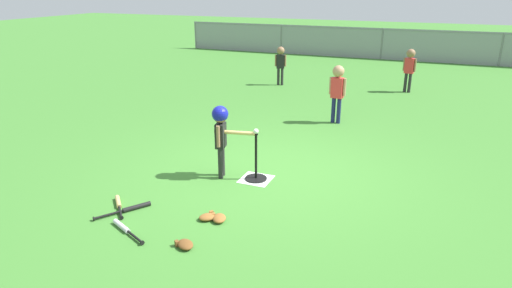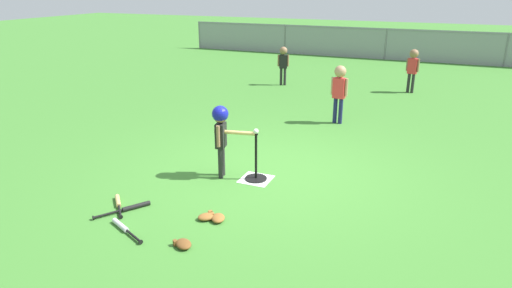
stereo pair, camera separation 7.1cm
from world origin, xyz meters
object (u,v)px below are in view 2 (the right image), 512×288
fielder_deep_left (413,65)px  fielder_near_right (339,87)px  spare_bat_wood (118,203)px  spare_bat_black (131,208)px  spare_bat_silver (123,227)px  glove_tossed_aside (218,218)px  fielder_deep_center (283,61)px  baseball_on_tee (256,131)px  batter_child (221,127)px  glove_by_plate (183,244)px  batting_tee (256,172)px  glove_near_bats (207,216)px

fielder_deep_left → fielder_near_right: 3.61m
spare_bat_wood → spare_bat_black: same height
fielder_deep_left → spare_bat_silver: size_ratio=1.82×
glove_tossed_aside → spare_bat_wood: bearing=-173.4°
fielder_deep_center → spare_bat_wood: size_ratio=2.25×
baseball_on_tee → fielder_near_right: 3.26m
fielder_deep_left → batter_child: bearing=-106.9°
spare_bat_wood → glove_by_plate: size_ratio=1.75×
fielder_deep_left → glove_by_plate: size_ratio=4.15×
batting_tee → spare_bat_wood: 1.96m
baseball_on_tee → fielder_deep_left: fielder_deep_left is taller
spare_bat_silver → glove_near_bats: size_ratio=2.30×
baseball_on_tee → spare_bat_wood: bearing=-132.3°
spare_bat_black → glove_near_bats: glove_near_bats is taller
glove_by_plate → spare_bat_silver: bearing=177.9°
baseball_on_tee → glove_near_bats: baseball_on_tee is taller
batter_child → spare_bat_silver: 2.00m
glove_by_plate → glove_near_bats: bearing=95.2°
fielder_deep_center → glove_by_plate: (1.80, -8.16, -0.65)m
batting_tee → spare_bat_silver: bearing=-114.2°
baseball_on_tee → glove_tossed_aside: 1.47m
glove_near_bats → spare_bat_black: bearing=-170.0°
fielder_deep_left → glove_by_plate: bearing=-100.4°
fielder_near_right → spare_bat_silver: size_ratio=1.91×
fielder_deep_left → spare_bat_silver: 8.94m
spare_bat_black → spare_bat_silver: bearing=-61.8°
fielder_near_right → glove_tossed_aside: fielder_near_right is taller
spare_bat_silver → glove_near_bats: (0.77, 0.60, 0.01)m
spare_bat_silver → spare_bat_black: bearing=118.2°
spare_bat_wood → spare_bat_black: size_ratio=0.75×
fielder_deep_left → batting_tee: bearing=-103.1°
glove_by_plate → spare_bat_black: bearing=156.7°
batting_tee → fielder_deep_center: fielder_deep_center is taller
fielder_deep_left → spare_bat_wood: (-2.87, -8.11, -0.70)m
batter_child → spare_bat_silver: (-0.36, -1.82, -0.74)m
batting_tee → glove_near_bats: bearing=-93.8°
fielder_near_right → spare_bat_silver: bearing=-104.2°
glove_tossed_aside → fielder_deep_left: bearing=79.3°
fielder_near_right → spare_bat_wood: (-1.75, -4.68, -0.73)m
batting_tee → spare_bat_black: size_ratio=1.11×
batter_child → fielder_deep_center: batter_child is taller
glove_near_bats → glove_tossed_aside: bearing=8.9°
fielder_deep_center → spare_bat_wood: fielder_deep_center is taller
batter_child → spare_bat_silver: bearing=-101.3°
fielder_deep_center → spare_bat_silver: size_ratio=1.73×
batter_child → spare_bat_black: (-0.59, -1.39, -0.74)m
batter_child → glove_near_bats: size_ratio=4.03×
spare_bat_wood → baseball_on_tee: bearing=47.7°
glove_tossed_aside → batter_child: bearing=114.7°
baseball_on_tee → glove_by_plate: (-0.03, -1.95, -0.71)m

